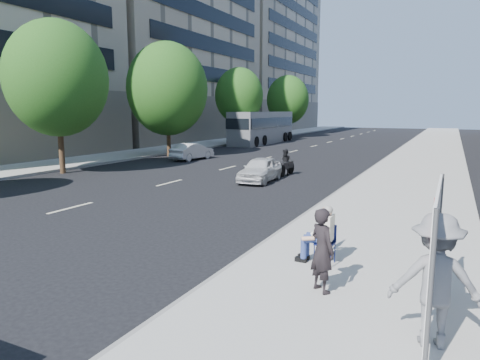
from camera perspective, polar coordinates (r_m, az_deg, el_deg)
The scene contains 16 objects.
ground at distance 10.89m, azimuth -6.01°, elevation -9.29°, with size 160.00×160.00×0.00m, color black.
near_sidewalk at distance 28.94m, azimuth 23.06°, elevation 1.82°, with size 5.00×120.00×0.15m, color #AEACA3.
far_sidewalk at distance 36.51m, azimuth -11.50°, elevation 3.78°, with size 4.50×120.00×0.15m, color #AEACA3.
far_bldg_north at distance 79.84m, azimuth -0.38°, elevation 16.87°, with size 22.00×28.00×28.00m, color #BFAD8F.
tree_far_b at distance 25.55m, azimuth -23.25°, elevation 12.29°, with size 5.40×5.40×8.24m.
tree_far_c at distance 32.96m, azimuth -9.67°, elevation 11.87°, with size 6.00×6.00×8.47m.
tree_far_d at distance 43.25m, azimuth -0.13°, elevation 11.17°, with size 4.80×4.80×7.65m.
tree_far_e at distance 56.13m, azimuth 6.37°, elevation 10.57°, with size 5.40×5.40×7.89m.
seated_protester at distance 9.51m, azimuth 10.70°, elevation -6.67°, with size 0.83×1.11×1.31m.
jogger at distance 6.73m, azimuth 24.61°, elevation -12.05°, with size 1.24×0.71×1.92m, color slate.
pedestrian_woman at distance 8.05m, azimuth 10.89°, elevation -9.16°, with size 0.57×0.38×1.57m, color black.
protest_banner at distance 7.07m, azimuth 24.46°, elevation -8.50°, with size 0.08×3.06×2.20m.
white_sedan_near at distance 20.96m, azimuth 2.70°, elevation 1.43°, with size 1.41×3.51×1.20m, color silver.
white_sedan_mid at distance 30.44m, azimuth -6.39°, elevation 3.81°, with size 1.24×3.57×1.18m, color beige.
motorcycle at distance 23.01m, azimuth 6.15°, elevation 2.18°, with size 0.75×2.05×1.42m.
bus at distance 45.70m, azimuth 3.04°, elevation 6.98°, with size 2.76×12.08×3.30m.
Camera 1 is at (5.56, -8.70, 3.46)m, focal length 32.00 mm.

